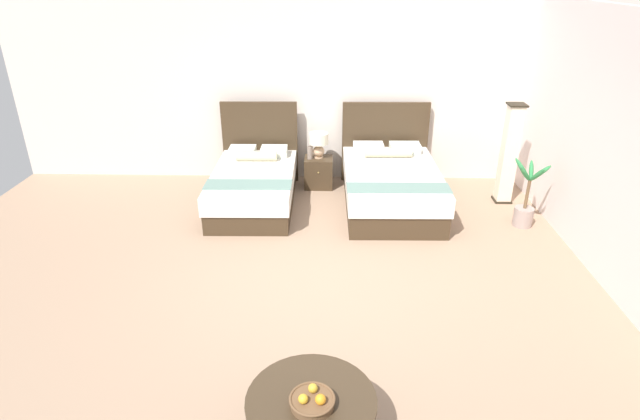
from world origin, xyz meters
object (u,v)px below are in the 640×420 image
object	(u,v)px
nightstand	(319,172)
vase	(310,153)
floor_lamp_corner	(509,154)
fruit_bowl	(312,401)
potted_palm	(525,205)
coffee_table	(311,408)
table_lamp	(319,142)
bed_near_window	(254,184)
bed_near_corner	(391,184)

from	to	relation	value
nightstand	vase	bearing A→B (deg)	-163.54
vase	floor_lamp_corner	world-z (taller)	floor_lamp_corner
fruit_bowl	potted_palm	bearing A→B (deg)	53.69
floor_lamp_corner	coffee_table	bearing A→B (deg)	-121.15
table_lamp	vase	distance (m)	0.21
table_lamp	coffee_table	bearing A→B (deg)	-88.98
bed_near_window	nightstand	size ratio (longest dim) A/B	4.23
coffee_table	fruit_bowl	xyz separation A→B (m)	(0.01, -0.06, 0.14)
vase	nightstand	bearing A→B (deg)	16.46
vase	fruit_bowl	xyz separation A→B (m)	(0.24, -5.05, -0.10)
nightstand	fruit_bowl	distance (m)	5.09
vase	floor_lamp_corner	xyz separation A→B (m)	(2.96, -0.46, 0.16)
bed_near_corner	potted_palm	world-z (taller)	bed_near_corner
fruit_bowl	potted_palm	xyz separation A→B (m)	(2.76, 3.76, -0.19)
vase	coffee_table	size ratio (longest dim) A/B	0.21
table_lamp	coffee_table	distance (m)	5.06
bed_near_window	bed_near_corner	bearing A→B (deg)	-0.21
bed_near_corner	table_lamp	xyz separation A→B (m)	(-1.09, 0.71, 0.41)
coffee_table	fruit_bowl	distance (m)	0.15
coffee_table	potted_palm	xyz separation A→B (m)	(2.77, 3.70, -0.05)
bed_near_corner	potted_palm	xyz separation A→B (m)	(1.77, -0.64, -0.03)
bed_near_window	bed_near_corner	size ratio (longest dim) A/B	0.94
bed_near_window	floor_lamp_corner	xyz separation A→B (m)	(3.77, 0.18, 0.44)
bed_near_corner	coffee_table	size ratio (longest dim) A/B	2.32
table_lamp	vase	bearing A→B (deg)	-156.09
bed_near_corner	nightstand	xyz separation A→B (m)	(-1.09, 0.69, -0.09)
bed_near_window	coffee_table	xyz separation A→B (m)	(1.03, -4.35, 0.04)
table_lamp	floor_lamp_corner	bearing A→B (deg)	-10.44
bed_near_window	fruit_bowl	distance (m)	4.53
vase	table_lamp	bearing A→B (deg)	23.91
bed_near_window	vase	bearing A→B (deg)	38.33
bed_near_window	potted_palm	world-z (taller)	bed_near_window
bed_near_corner	floor_lamp_corner	distance (m)	1.80
floor_lamp_corner	table_lamp	bearing A→B (deg)	169.56
bed_near_window	table_lamp	size ratio (longest dim) A/B	5.14
coffee_table	fruit_bowl	size ratio (longest dim) A/B	2.89
coffee_table	potted_palm	size ratio (longest dim) A/B	0.99
coffee_table	floor_lamp_corner	distance (m)	5.30
bed_near_corner	vase	world-z (taller)	bed_near_corner
bed_near_window	coffee_table	size ratio (longest dim) A/B	2.18
nightstand	potted_palm	bearing A→B (deg)	-24.92
nightstand	fruit_bowl	size ratio (longest dim) A/B	1.49
nightstand	table_lamp	size ratio (longest dim) A/B	1.22
bed_near_window	nightstand	world-z (taller)	bed_near_window
floor_lamp_corner	bed_near_corner	bearing A→B (deg)	-173.89
table_lamp	vase	size ratio (longest dim) A/B	1.97
bed_near_window	table_lamp	distance (m)	1.25
coffee_table	fruit_bowl	bearing A→B (deg)	-80.02
vase	fruit_bowl	distance (m)	5.05
floor_lamp_corner	vase	bearing A→B (deg)	171.16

